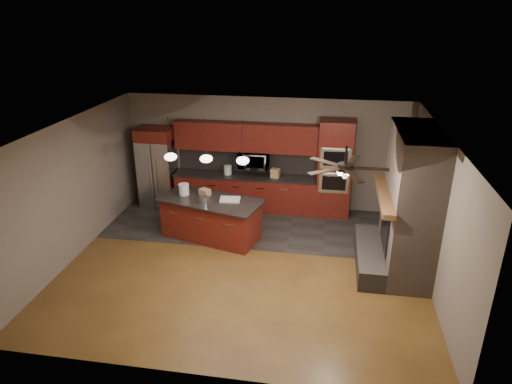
% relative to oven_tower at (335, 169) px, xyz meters
% --- Properties ---
extents(ground, '(7.00, 7.00, 0.00)m').
position_rel_oven_tower_xyz_m(ground, '(-1.70, -2.69, -1.19)').
color(ground, brown).
rests_on(ground, ground).
extents(ceiling, '(7.00, 6.00, 0.02)m').
position_rel_oven_tower_xyz_m(ceiling, '(-1.70, -2.69, 1.61)').
color(ceiling, white).
rests_on(ceiling, back_wall).
extents(back_wall, '(7.00, 0.02, 2.80)m').
position_rel_oven_tower_xyz_m(back_wall, '(-1.70, 0.31, 0.21)').
color(back_wall, slate).
rests_on(back_wall, ground).
extents(right_wall, '(0.02, 6.00, 2.80)m').
position_rel_oven_tower_xyz_m(right_wall, '(1.80, -2.69, 0.21)').
color(right_wall, slate).
rests_on(right_wall, ground).
extents(left_wall, '(0.02, 6.00, 2.80)m').
position_rel_oven_tower_xyz_m(left_wall, '(-5.20, -2.69, 0.21)').
color(left_wall, slate).
rests_on(left_wall, ground).
extents(slate_tile_patch, '(7.00, 2.40, 0.01)m').
position_rel_oven_tower_xyz_m(slate_tile_patch, '(-1.70, -0.89, -1.19)').
color(slate_tile_patch, '#2F2D2B').
rests_on(slate_tile_patch, ground).
extents(fireplace_column, '(1.30, 2.10, 2.80)m').
position_rel_oven_tower_xyz_m(fireplace_column, '(1.34, -2.29, 0.11)').
color(fireplace_column, '#786255').
rests_on(fireplace_column, ground).
extents(back_cabinetry, '(3.59, 0.64, 2.20)m').
position_rel_oven_tower_xyz_m(back_cabinetry, '(-2.18, 0.05, -0.30)').
color(back_cabinetry, maroon).
rests_on(back_cabinetry, ground).
extents(oven_tower, '(0.80, 0.63, 2.38)m').
position_rel_oven_tower_xyz_m(oven_tower, '(0.00, 0.00, 0.00)').
color(oven_tower, maroon).
rests_on(oven_tower, ground).
extents(microwave, '(0.73, 0.41, 0.50)m').
position_rel_oven_tower_xyz_m(microwave, '(-1.98, 0.06, 0.11)').
color(microwave, silver).
rests_on(microwave, back_cabinetry).
extents(refrigerator, '(0.86, 0.75, 2.03)m').
position_rel_oven_tower_xyz_m(refrigerator, '(-4.43, -0.07, -0.18)').
color(refrigerator, silver).
rests_on(refrigerator, ground).
extents(kitchen_island, '(2.42, 1.56, 0.92)m').
position_rel_oven_tower_xyz_m(kitchen_island, '(-2.64, -1.67, -0.73)').
color(kitchen_island, maroon).
rests_on(kitchen_island, ground).
extents(white_bucket, '(0.31, 0.31, 0.25)m').
position_rel_oven_tower_xyz_m(white_bucket, '(-3.29, -1.48, -0.15)').
color(white_bucket, silver).
rests_on(white_bucket, kitchen_island).
extents(paint_can, '(0.29, 0.29, 0.14)m').
position_rel_oven_tower_xyz_m(paint_can, '(-2.73, -1.86, -0.20)').
color(paint_can, '#B5B5BB').
rests_on(paint_can, kitchen_island).
extents(paint_tray, '(0.46, 0.35, 0.04)m').
position_rel_oven_tower_xyz_m(paint_tray, '(-2.21, -1.64, -0.25)').
color(paint_tray, silver).
rests_on(paint_tray, kitchen_island).
extents(cardboard_box, '(0.28, 0.26, 0.15)m').
position_rel_oven_tower_xyz_m(cardboard_box, '(-2.82, -1.45, -0.20)').
color(cardboard_box, '#9C8050').
rests_on(cardboard_box, kitchen_island).
extents(counter_bucket, '(0.24, 0.24, 0.22)m').
position_rel_oven_tower_xyz_m(counter_bucket, '(-2.62, 0.01, -0.18)').
color(counter_bucket, silver).
rests_on(counter_bucket, back_cabinetry).
extents(counter_box, '(0.24, 0.20, 0.23)m').
position_rel_oven_tower_xyz_m(counter_box, '(-1.42, -0.04, -0.18)').
color(counter_box, tan).
rests_on(counter_box, back_cabinetry).
extents(pendant_left, '(0.26, 0.26, 0.92)m').
position_rel_oven_tower_xyz_m(pendant_left, '(-3.35, -1.99, 0.77)').
color(pendant_left, black).
rests_on(pendant_left, ceiling).
extents(pendant_center, '(0.26, 0.26, 0.92)m').
position_rel_oven_tower_xyz_m(pendant_center, '(-2.60, -1.99, 0.77)').
color(pendant_center, black).
rests_on(pendant_center, ceiling).
extents(pendant_right, '(0.26, 0.26, 0.92)m').
position_rel_oven_tower_xyz_m(pendant_right, '(-1.85, -1.99, 0.77)').
color(pendant_right, black).
rests_on(pendant_right, ceiling).
extents(ceiling_fan, '(1.27, 1.33, 0.41)m').
position_rel_oven_tower_xyz_m(ceiling_fan, '(0.10, -3.49, 1.27)').
color(ceiling_fan, black).
rests_on(ceiling_fan, ceiling).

